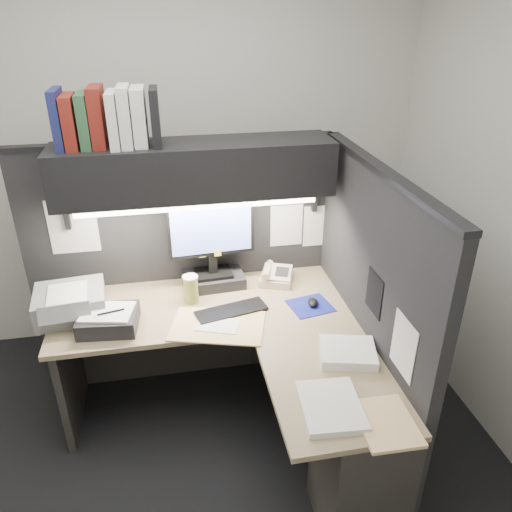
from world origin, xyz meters
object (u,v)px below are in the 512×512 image
(telephone, at_px, (277,276))
(notebook_stack, at_px, (109,320))
(monitor, at_px, (212,253))
(coffee_cup, at_px, (191,290))
(overhead_shelf, at_px, (195,169))
(desk, at_px, (274,400))
(printer, at_px, (71,303))
(keyboard, at_px, (231,311))

(telephone, relative_size, notebook_stack, 0.66)
(monitor, relative_size, notebook_stack, 1.83)
(telephone, bearing_deg, coffee_cup, -144.99)
(overhead_shelf, bearing_deg, monitor, 17.90)
(telephone, distance_m, notebook_stack, 1.07)
(monitor, xyz_separation_m, notebook_stack, (-0.62, -0.35, -0.18))
(desk, relative_size, printer, 4.46)
(desk, relative_size, keyboard, 4.11)
(keyboard, relative_size, printer, 1.08)
(telephone, bearing_deg, notebook_stack, -141.45)
(telephone, height_order, coffee_cup, coffee_cup)
(desk, relative_size, coffee_cup, 10.54)
(notebook_stack, bearing_deg, telephone, 17.33)
(printer, height_order, notebook_stack, printer)
(overhead_shelf, distance_m, telephone, 0.87)
(coffee_cup, distance_m, printer, 0.68)
(desk, distance_m, monitor, 0.96)
(overhead_shelf, bearing_deg, coffee_cup, -117.02)
(overhead_shelf, xyz_separation_m, notebook_stack, (-0.54, -0.32, -0.72))
(monitor, relative_size, telephone, 2.75)
(overhead_shelf, height_order, notebook_stack, overhead_shelf)
(monitor, height_order, coffee_cup, monitor)
(monitor, distance_m, coffee_cup, 0.27)
(overhead_shelf, height_order, monitor, overhead_shelf)
(monitor, xyz_separation_m, coffee_cup, (-0.15, -0.17, -0.14))
(desk, bearing_deg, overhead_shelf, 111.79)
(overhead_shelf, height_order, coffee_cup, overhead_shelf)
(desk, relative_size, telephone, 8.25)
(keyboard, distance_m, notebook_stack, 0.68)
(monitor, bearing_deg, notebook_stack, -154.18)
(notebook_stack, bearing_deg, keyboard, 1.59)
(overhead_shelf, relative_size, monitor, 2.73)
(overhead_shelf, relative_size, telephone, 7.52)
(overhead_shelf, bearing_deg, telephone, -0.76)
(coffee_cup, relative_size, printer, 0.42)
(desk, height_order, keyboard, keyboard)
(overhead_shelf, xyz_separation_m, telephone, (0.48, -0.01, -0.73))
(printer, bearing_deg, overhead_shelf, 5.21)
(monitor, height_order, keyboard, monitor)
(telephone, distance_m, coffee_cup, 0.57)
(notebook_stack, bearing_deg, monitor, 29.58)
(printer, bearing_deg, desk, -35.70)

